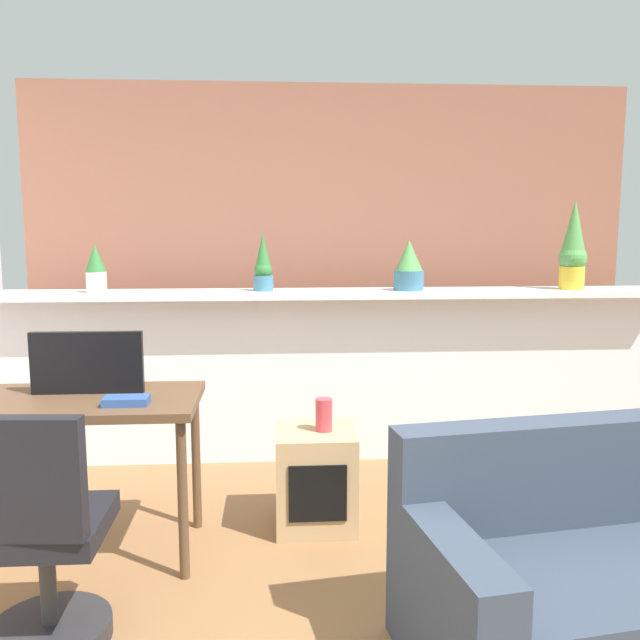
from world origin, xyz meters
The scene contains 15 objects.
ground_plane centered at (0.00, 0.00, 0.00)m, with size 12.00×12.00×0.00m, color brown.
divider_wall centered at (0.00, 2.00, 0.53)m, with size 4.26×0.16×1.07m, color silver.
plant_shelf centered at (0.00, 1.96, 1.09)m, with size 4.26×0.38×0.04m, color silver.
brick_wall_behind centered at (0.00, 2.60, 1.25)m, with size 4.26×0.10×2.50m, color #935B47.
potted_plant_0 centered at (-1.49, 1.93, 1.26)m, with size 0.12×0.12×0.30m.
potted_plant_1 centered at (-0.47, 1.97, 1.26)m, with size 0.13×0.13×0.37m.
potted_plant_2 centered at (0.45, 1.94, 1.26)m, with size 0.19×0.19×0.32m.
potted_plant_3 centered at (1.51, 1.93, 1.38)m, with size 0.18×0.18×0.58m.
desk centered at (-1.30, 0.75, 0.67)m, with size 1.10×0.60×0.75m.
tv_monitor centered at (-1.27, 0.83, 0.89)m, with size 0.51×0.04×0.29m, color black.
office_chair centered at (-1.24, 0.02, 0.39)m, with size 0.45×0.46×0.91m.
side_cube_shelf centered at (-0.20, 0.98, 0.25)m, with size 0.40×0.41×0.50m.
vase_on_shelf centered at (-0.16, 0.97, 0.58)m, with size 0.09×0.09×0.16m, color #CC3D47.
book_on_desk centered at (-1.05, 0.61, 0.77)m, with size 0.19×0.11×0.04m, color #2D4C8C.
couch centered at (0.83, -0.13, 0.28)m, with size 1.66×0.99×0.80m.
Camera 1 is at (-0.40, -2.29, 1.53)m, focal length 37.83 mm.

